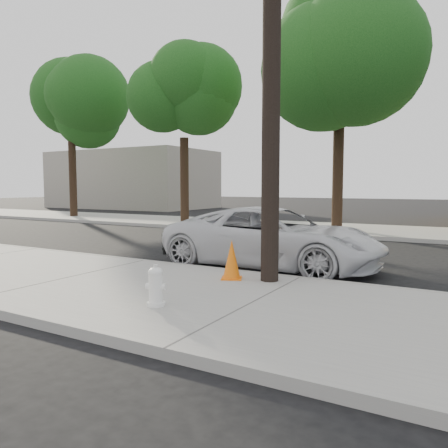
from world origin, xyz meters
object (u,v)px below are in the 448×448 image
(police_cruiser, at_px, (273,238))
(fire_hydrant, at_px, (156,287))
(traffic_cone, at_px, (232,260))
(utility_pole, at_px, (272,35))

(police_cruiser, xyz_separation_m, fire_hydrant, (0.02, -4.44, -0.29))
(traffic_cone, bearing_deg, fire_hydrant, -91.71)
(fire_hydrant, bearing_deg, police_cruiser, 70.78)
(utility_pole, height_order, fire_hydrant, utility_pole)
(police_cruiser, height_order, traffic_cone, police_cruiser)
(utility_pole, distance_m, traffic_cone, 4.25)
(fire_hydrant, distance_m, traffic_cone, 2.26)
(utility_pole, xyz_separation_m, police_cruiser, (-0.80, 1.98, -3.97))
(utility_pole, relative_size, traffic_cone, 11.81)
(utility_pole, bearing_deg, police_cruiser, 112.09)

